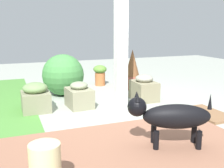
{
  "coord_description": "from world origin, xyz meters",
  "views": [
    {
      "loc": [
        -3.13,
        1.34,
        1.16
      ],
      "look_at": [
        0.39,
        -0.03,
        0.36
      ],
      "focal_mm": 43.54,
      "sensor_mm": 36.0,
      "label": 1
    }
  ],
  "objects_px": {
    "round_shrub": "(63,75)",
    "terracotta_pot_broad": "(100,74)",
    "stone_planter_mid": "(79,96)",
    "dog": "(171,116)",
    "stone_planter_nearest": "(144,89)",
    "terracotta_pot_spiky": "(132,70)",
    "stone_planter_far": "(36,98)",
    "porch_pillar": "(121,16)",
    "doormat": "(208,113)"
  },
  "relations": [
    {
      "from": "round_shrub",
      "to": "terracotta_pot_broad",
      "type": "height_order",
      "value": "round_shrub"
    },
    {
      "from": "terracotta_pot_broad",
      "to": "stone_planter_mid",
      "type": "bearing_deg",
      "value": 149.59
    },
    {
      "from": "terracotta_pot_broad",
      "to": "dog",
      "type": "distance_m",
      "value": 2.97
    },
    {
      "from": "stone_planter_nearest",
      "to": "terracotta_pot_spiky",
      "type": "height_order",
      "value": "terracotta_pot_spiky"
    },
    {
      "from": "terracotta_pot_spiky",
      "to": "stone_planter_far",
      "type": "bearing_deg",
      "value": 112.28
    },
    {
      "from": "stone_planter_mid",
      "to": "round_shrub",
      "type": "bearing_deg",
      "value": 4.94
    },
    {
      "from": "terracotta_pot_broad",
      "to": "dog",
      "type": "relative_size",
      "value": 0.51
    },
    {
      "from": "stone_planter_mid",
      "to": "round_shrub",
      "type": "xyz_separation_m",
      "value": [
        0.79,
        0.07,
        0.18
      ]
    },
    {
      "from": "porch_pillar",
      "to": "doormat",
      "type": "xyz_separation_m",
      "value": [
        -0.65,
        -1.0,
        -1.28
      ]
    },
    {
      "from": "stone_planter_nearest",
      "to": "dog",
      "type": "bearing_deg",
      "value": 160.32
    },
    {
      "from": "stone_planter_far",
      "to": "terracotta_pot_spiky",
      "type": "distance_m",
      "value": 2.0
    },
    {
      "from": "terracotta_pot_spiky",
      "to": "doormat",
      "type": "bearing_deg",
      "value": -170.88
    },
    {
      "from": "stone_planter_far",
      "to": "round_shrub",
      "type": "xyz_separation_m",
      "value": [
        0.75,
        -0.54,
        0.16
      ]
    },
    {
      "from": "round_shrub",
      "to": "terracotta_pot_broad",
      "type": "distance_m",
      "value": 0.99
    },
    {
      "from": "porch_pillar",
      "to": "round_shrub",
      "type": "distance_m",
      "value": 1.58
    },
    {
      "from": "terracotta_pot_spiky",
      "to": "dog",
      "type": "height_order",
      "value": "terracotta_pot_spiky"
    },
    {
      "from": "stone_planter_mid",
      "to": "terracotta_pot_spiky",
      "type": "relative_size",
      "value": 0.61
    },
    {
      "from": "doormat",
      "to": "stone_planter_far",
      "type": "bearing_deg",
      "value": 64.53
    },
    {
      "from": "dog",
      "to": "terracotta_pot_broad",
      "type": "bearing_deg",
      "value": -5.7
    },
    {
      "from": "stone_planter_mid",
      "to": "doormat",
      "type": "distance_m",
      "value": 1.81
    },
    {
      "from": "stone_planter_far",
      "to": "dog",
      "type": "height_order",
      "value": "dog"
    },
    {
      "from": "stone_planter_mid",
      "to": "dog",
      "type": "distance_m",
      "value": 1.71
    },
    {
      "from": "stone_planter_mid",
      "to": "terracotta_pot_spiky",
      "type": "distance_m",
      "value": 1.48
    },
    {
      "from": "round_shrub",
      "to": "stone_planter_nearest",
      "type": "bearing_deg",
      "value": -124.69
    },
    {
      "from": "stone_planter_mid",
      "to": "terracotta_pot_broad",
      "type": "relative_size",
      "value": 1.12
    },
    {
      "from": "stone_planter_far",
      "to": "dog",
      "type": "xyz_separation_m",
      "value": [
        -1.68,
        -1.08,
        0.13
      ]
    },
    {
      "from": "terracotta_pot_broad",
      "to": "round_shrub",
      "type": "bearing_deg",
      "value": 121.77
    },
    {
      "from": "doormat",
      "to": "porch_pillar",
      "type": "bearing_deg",
      "value": 57.17
    },
    {
      "from": "dog",
      "to": "stone_planter_mid",
      "type": "bearing_deg",
      "value": 16.16
    },
    {
      "from": "stone_planter_far",
      "to": "round_shrub",
      "type": "bearing_deg",
      "value": -35.8
    },
    {
      "from": "round_shrub",
      "to": "terracotta_pot_spiky",
      "type": "distance_m",
      "value": 1.3
    },
    {
      "from": "porch_pillar",
      "to": "doormat",
      "type": "relative_size",
      "value": 3.73
    },
    {
      "from": "stone_planter_far",
      "to": "terracotta_pot_broad",
      "type": "distance_m",
      "value": 1.87
    },
    {
      "from": "terracotta_pot_spiky",
      "to": "doormat",
      "type": "distance_m",
      "value": 1.82
    },
    {
      "from": "doormat",
      "to": "stone_planter_nearest",
      "type": "bearing_deg",
      "value": 24.86
    },
    {
      "from": "terracotta_pot_spiky",
      "to": "terracotta_pot_broad",
      "type": "bearing_deg",
      "value": 42.09
    },
    {
      "from": "stone_planter_nearest",
      "to": "stone_planter_mid",
      "type": "bearing_deg",
      "value": 90.45
    },
    {
      "from": "terracotta_pot_spiky",
      "to": "porch_pillar",
      "type": "bearing_deg",
      "value": 147.44
    },
    {
      "from": "stone_planter_far",
      "to": "doormat",
      "type": "height_order",
      "value": "stone_planter_far"
    },
    {
      "from": "porch_pillar",
      "to": "stone_planter_far",
      "type": "height_order",
      "value": "porch_pillar"
    },
    {
      "from": "dog",
      "to": "porch_pillar",
      "type": "bearing_deg",
      "value": -1.82
    },
    {
      "from": "stone_planter_far",
      "to": "round_shrub",
      "type": "height_order",
      "value": "round_shrub"
    },
    {
      "from": "porch_pillar",
      "to": "stone_planter_mid",
      "type": "xyz_separation_m",
      "value": [
        0.32,
        0.52,
        -1.13
      ]
    },
    {
      "from": "stone_planter_mid",
      "to": "round_shrub",
      "type": "distance_m",
      "value": 0.82
    },
    {
      "from": "stone_planter_nearest",
      "to": "stone_planter_far",
      "type": "relative_size",
      "value": 1.14
    },
    {
      "from": "porch_pillar",
      "to": "stone_planter_nearest",
      "type": "height_order",
      "value": "porch_pillar"
    },
    {
      "from": "stone_planter_mid",
      "to": "terracotta_pot_spiky",
      "type": "height_order",
      "value": "terracotta_pot_spiky"
    },
    {
      "from": "stone_planter_far",
      "to": "terracotta_pot_spiky",
      "type": "relative_size",
      "value": 0.57
    },
    {
      "from": "doormat",
      "to": "terracotta_pot_broad",
      "type": "bearing_deg",
      "value": 18.15
    },
    {
      "from": "stone_planter_far",
      "to": "terracotta_pot_spiky",
      "type": "bearing_deg",
      "value": -67.72
    }
  ]
}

